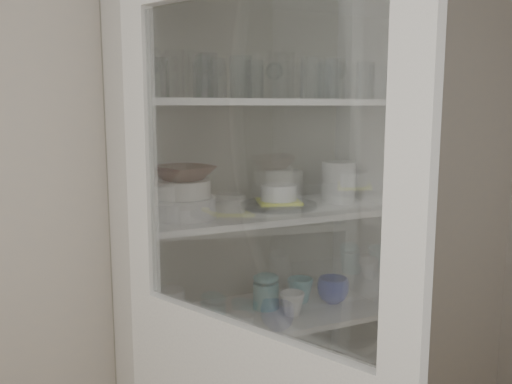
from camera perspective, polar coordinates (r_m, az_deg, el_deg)
name	(u,v)px	position (r m, az deg, el deg)	size (l,w,h in m)	color
wall_back	(186,193)	(2.14, -7.42, -0.12)	(3.60, 0.02, 2.60)	#B9B2AA
pantry_cabinet	(249,287)	(2.15, -0.71, -9.93)	(1.00, 0.45, 2.10)	silver
tumbler_0	(203,77)	(1.79, -5.59, 11.91)	(0.07, 0.07, 0.13)	silver
tumbler_1	(217,79)	(1.78, -4.12, 11.82)	(0.06, 0.06, 0.13)	silver
tumbler_2	(207,76)	(1.76, -5.20, 12.06)	(0.07, 0.07, 0.14)	silver
tumbler_3	(310,78)	(1.93, 5.72, 11.82)	(0.07, 0.07, 0.14)	silver
tumbler_4	(328,79)	(1.94, 7.62, 11.66)	(0.07, 0.07, 0.14)	silver
tumbler_5	(365,81)	(2.02, 11.41, 11.40)	(0.07, 0.07, 0.13)	silver
tumbler_6	(335,79)	(2.01, 8.36, 11.68)	(0.07, 0.07, 0.14)	silver
tumbler_7	(144,75)	(1.82, -11.75, 11.93)	(0.07, 0.07, 0.15)	silver
tumbler_8	(159,78)	(1.82, -10.16, 11.71)	(0.07, 0.07, 0.13)	silver
tumbler_9	(240,78)	(1.95, -1.73, 11.90)	(0.07, 0.07, 0.15)	silver
tumbler_10	(242,78)	(1.96, -1.54, 11.95)	(0.08, 0.08, 0.15)	silver
tumbler_11	(254,80)	(1.96, -0.19, 11.72)	(0.07, 0.07, 0.14)	silver
goblet_0	(150,75)	(1.93, -11.08, 12.02)	(0.07, 0.07, 0.16)	silver
goblet_1	(204,74)	(2.03, -5.53, 12.26)	(0.08, 0.08, 0.18)	silver
goblet_2	(274,80)	(2.11, 1.96, 11.75)	(0.07, 0.07, 0.15)	silver
goblet_3	(338,79)	(2.26, 8.60, 11.67)	(0.08, 0.08, 0.17)	silver
plate_stack_front	(183,207)	(1.86, -7.66, -1.61)	(0.22, 0.22, 0.07)	silver
plate_stack_back	(174,197)	(2.04, -8.61, -0.51)	(0.23, 0.23, 0.08)	silver
cream_bowl	(183,189)	(1.85, -7.70, 0.34)	(0.19, 0.19, 0.06)	white
terracotta_bowl	(183,173)	(1.84, -7.74, 1.99)	(0.20, 0.20, 0.05)	#46241A
glass_platter	(279,205)	(2.04, 2.41, -1.38)	(0.29, 0.29, 0.02)	silver
yellow_trivet	(279,202)	(2.04, 2.41, -1.01)	(0.15, 0.15, 0.01)	#FFF928
white_ramekin	(279,192)	(2.03, 2.42, -0.04)	(0.14, 0.14, 0.06)	silver
grey_bowl_stack	(339,182)	(2.16, 8.69, 1.05)	(0.13, 0.13, 0.16)	silver
mug_blue	(333,290)	(2.22, 8.12, -10.17)	(0.13, 0.13, 0.10)	navy
mug_teal	(300,290)	(2.21, 4.70, -10.26)	(0.10, 0.10, 0.10)	#1F6F7D
mug_white	(292,304)	(2.08, 3.82, -11.64)	(0.09, 0.09, 0.09)	silver
teal_jar	(266,293)	(2.13, 1.05, -10.58)	(0.10, 0.10, 0.12)	#1F6F7D
measuring_cups	(207,322)	(1.98, -5.18, -13.48)	(0.09, 0.09, 0.04)	#A8A8AA
white_canister	(170,306)	(2.01, -9.00, -11.79)	(0.11, 0.11, 0.13)	silver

